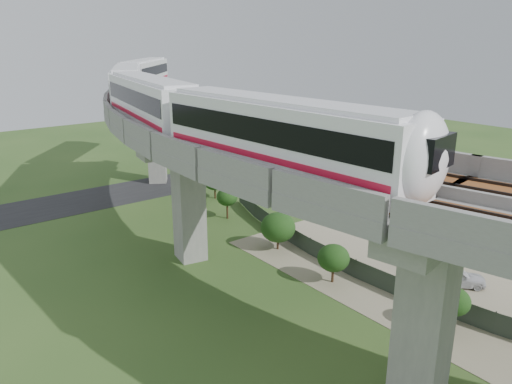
% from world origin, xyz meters
% --- Properties ---
extents(ground, '(160.00, 160.00, 0.00)m').
position_xyz_m(ground, '(0.00, 0.00, 0.00)').
color(ground, '#2E4F1F').
rests_on(ground, ground).
extents(dirt_lot, '(18.00, 26.00, 0.04)m').
position_xyz_m(dirt_lot, '(14.00, -2.00, 0.02)').
color(dirt_lot, gray).
rests_on(dirt_lot, ground).
extents(asphalt_road, '(60.00, 8.00, 0.03)m').
position_xyz_m(asphalt_road, '(0.00, 30.00, 0.01)').
color(asphalt_road, '#232326').
rests_on(asphalt_road, ground).
extents(viaduct, '(19.58, 73.98, 11.40)m').
position_xyz_m(viaduct, '(3.84, 0.00, 9.05)').
color(viaduct, '#99968E').
rests_on(viaduct, ground).
extents(metro_train, '(21.91, 58.43, 3.64)m').
position_xyz_m(metro_train, '(3.09, 17.89, 12.31)').
color(metro_train, white).
rests_on(metro_train, ground).
extents(fence, '(3.87, 38.73, 1.50)m').
position_xyz_m(fence, '(9.75, 0.00, 0.75)').
color(fence, '#2D382D').
rests_on(fence, ground).
extents(tree_0, '(2.43, 2.43, 3.04)m').
position_xyz_m(tree_0, '(10.88, 22.01, 2.00)').
color(tree_0, '#382314').
rests_on(tree_0, ground).
extents(tree_1, '(2.02, 2.02, 3.05)m').
position_xyz_m(tree_1, '(8.33, 16.01, 2.18)').
color(tree_1, '#382314').
rests_on(tree_1, ground).
extents(tree_2, '(2.87, 2.87, 3.17)m').
position_xyz_m(tree_2, '(7.37, 7.37, 1.95)').
color(tree_2, '#382314').
rests_on(tree_2, ground).
extents(tree_3, '(2.28, 2.28, 2.88)m').
position_xyz_m(tree_3, '(6.69, 0.55, 1.90)').
color(tree_3, '#382314').
rests_on(tree_3, ground).
extents(tree_4, '(1.97, 1.97, 2.75)m').
position_xyz_m(tree_4, '(7.84, -8.00, 1.90)').
color(tree_4, '#382314').
rests_on(tree_4, ground).
extents(car_white, '(3.84, 3.89, 1.33)m').
position_xyz_m(car_white, '(13.16, -5.16, 0.70)').
color(car_white, silver).
rests_on(car_white, dirt_lot).
extents(car_red, '(3.69, 2.24, 1.15)m').
position_xyz_m(car_red, '(16.16, 0.47, 0.61)').
color(car_red, '#AD1F10').
rests_on(car_red, dirt_lot).
extents(car_dark, '(4.44, 2.51, 1.21)m').
position_xyz_m(car_dark, '(14.82, -0.46, 0.65)').
color(car_dark, black).
rests_on(car_dark, dirt_lot).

